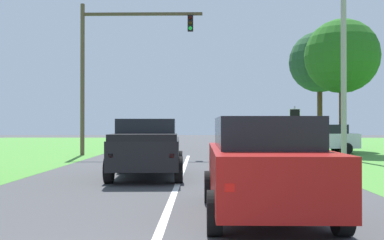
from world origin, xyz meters
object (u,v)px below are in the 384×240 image
(red_suv_near, at_px, (264,164))
(extra_tree_1, at_px, (320,62))
(keep_moving_sign, at_px, (295,125))
(traffic_light, at_px, (111,57))
(utility_pole_right, at_px, (344,69))
(oak_tree_right, at_px, (342,56))
(pickup_truck_lead, at_px, (147,148))
(crossing_suv_far, at_px, (319,138))

(red_suv_near, bearing_deg, extra_tree_1, 73.32)
(keep_moving_sign, bearing_deg, traffic_light, 172.74)
(keep_moving_sign, bearing_deg, utility_pole_right, -37.02)
(red_suv_near, height_order, oak_tree_right, oak_tree_right)
(pickup_truck_lead, height_order, oak_tree_right, oak_tree_right)
(keep_moving_sign, bearing_deg, pickup_truck_lead, -124.56)
(traffic_light, relative_size, oak_tree_right, 1.06)
(extra_tree_1, bearing_deg, crossing_suv_far, -105.04)
(red_suv_near, relative_size, extra_tree_1, 0.60)
(oak_tree_right, height_order, utility_pole_right, utility_pole_right)
(red_suv_near, height_order, pickup_truck_lead, pickup_truck_lead)
(crossing_suv_far, relative_size, utility_pole_right, 0.51)
(keep_moving_sign, distance_m, crossing_suv_far, 3.82)
(red_suv_near, relative_size, oak_tree_right, 0.61)
(pickup_truck_lead, bearing_deg, extra_tree_1, 60.11)
(keep_moving_sign, distance_m, utility_pole_right, 3.88)
(keep_moving_sign, xyz_separation_m, crossing_suv_far, (2.07, 3.10, -0.82))
(utility_pole_right, height_order, extra_tree_1, utility_pole_right)
(crossing_suv_far, bearing_deg, traffic_light, -171.66)
(keep_moving_sign, distance_m, extra_tree_1, 9.53)
(crossing_suv_far, xyz_separation_m, utility_pole_right, (0.07, -4.72, 3.62))
(oak_tree_right, xyz_separation_m, crossing_suv_far, (-1.45, -0.13, -4.98))
(pickup_truck_lead, bearing_deg, utility_pole_right, 42.82)
(pickup_truck_lead, bearing_deg, red_suv_near, -64.65)
(red_suv_near, relative_size, crossing_suv_far, 1.08)
(pickup_truck_lead, distance_m, crossing_suv_far, 15.82)
(traffic_light, relative_size, crossing_suv_far, 1.89)
(oak_tree_right, xyz_separation_m, extra_tree_1, (-0.19, 4.53, 0.25))
(utility_pole_right, bearing_deg, pickup_truck_lead, -137.18)
(pickup_truck_lead, height_order, crossing_suv_far, pickup_truck_lead)
(keep_moving_sign, height_order, crossing_suv_far, keep_moving_sign)
(utility_pole_right, bearing_deg, keep_moving_sign, 142.98)
(keep_moving_sign, bearing_deg, crossing_suv_far, 56.23)
(traffic_light, xyz_separation_m, crossing_suv_far, (12.29, 1.80, -4.71))
(keep_moving_sign, relative_size, utility_pole_right, 0.30)
(red_suv_near, bearing_deg, crossing_suv_far, 72.92)
(extra_tree_1, bearing_deg, traffic_light, -154.49)
(crossing_suv_far, bearing_deg, keep_moving_sign, -123.77)
(red_suv_near, bearing_deg, keep_moving_sign, 76.60)
(traffic_light, bearing_deg, oak_tree_right, 8.02)
(red_suv_near, height_order, utility_pole_right, utility_pole_right)
(red_suv_near, distance_m, utility_pole_right, 16.22)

